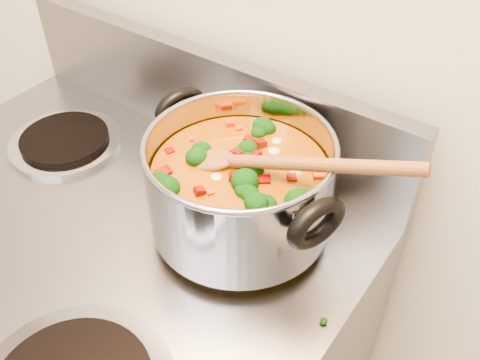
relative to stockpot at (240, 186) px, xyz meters
The scene contains 3 objects.
stockpot is the anchor object (origin of this frame).
wooden_spoon 0.05m from the stockpot, 11.35° to the left, with size 0.30×0.10×0.10m.
cooktop_crumbs 0.13m from the stockpot, ahead, with size 0.12×0.26×0.01m.
Camera 1 is at (0.52, 0.90, 1.46)m, focal length 40.00 mm.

